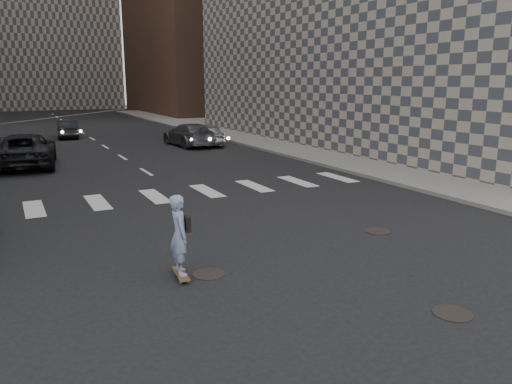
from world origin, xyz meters
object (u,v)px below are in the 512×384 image
Objects in this scene: traffic_car_c at (25,150)px; traffic_car_d at (206,134)px; traffic_car_e at (68,129)px; traffic_car_a at (18,150)px; skateboarder at (180,235)px; traffic_car_b at (189,135)px.

traffic_car_c is 1.37× the size of traffic_car_d.
traffic_car_a is at bearing 76.88° from traffic_car_e.
traffic_car_e is (1.11, 29.00, -0.29)m from skateboarder.
traffic_car_b is 1.17× the size of traffic_car_d.
traffic_car_d is at bearing -154.68° from traffic_car_c.
traffic_car_a is at bearing 11.38° from traffic_car_b.
traffic_car_d is at bearing 74.31° from skateboarder.
traffic_car_c reaches higher than traffic_car_e.
skateboarder reaches higher than traffic_car_a.
traffic_car_b is 1.24× the size of traffic_car_e.
traffic_car_d is at bearing -162.21° from traffic_car_a.
traffic_car_d is (11.03, 2.60, 0.02)m from traffic_car_a.
traffic_car_a is at bearing 20.62° from traffic_car_d.
traffic_car_a is 1.06× the size of traffic_car_e.
traffic_car_b is at bearing -159.57° from traffic_car_a.
traffic_car_e is at bearing -57.12° from traffic_car_b.
skateboarder is 0.36× the size of traffic_car_b.
traffic_car_d reaches higher than traffic_car_a.
traffic_car_b is 0.86× the size of traffic_car_c.
traffic_car_a is 0.73× the size of traffic_car_c.
traffic_car_d is (1.06, -0.24, -0.00)m from traffic_car_b.
traffic_car_c reaches higher than traffic_car_a.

